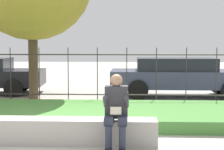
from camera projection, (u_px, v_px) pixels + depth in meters
The scene contains 6 objects.
ground_plane at pixel (54, 143), 6.58m from camera, with size 60.00×60.00×0.00m, color #A8A399.
stone_bench at pixel (71, 133), 6.55m from camera, with size 3.01×0.47×0.44m.
person_seated_reader at pixel (116, 109), 6.20m from camera, with size 0.42×0.73×1.24m.
grass_berm at pixel (73, 114), 8.66m from camera, with size 10.21×2.80×0.26m.
iron_fence at pixel (83, 75), 10.47m from camera, with size 8.21×0.03×1.65m.
car_parked_right at pixel (180, 75), 12.38m from camera, with size 4.62×1.95×1.29m.
Camera 1 is at (1.34, -6.40, 1.74)m, focal length 60.00 mm.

